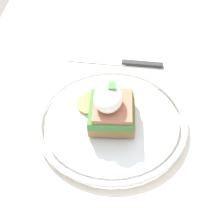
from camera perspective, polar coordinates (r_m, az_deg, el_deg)
dining_table at (r=0.65m, az=5.18°, el=-9.33°), size 0.98×0.70×0.73m
plate at (r=0.54m, az=0.00°, el=-1.94°), size 0.26×0.26×0.02m
sandwich at (r=0.51m, az=-0.29°, el=0.59°), size 0.11×0.10×0.08m
knife at (r=0.67m, az=1.90°, el=9.02°), size 0.03×0.20×0.01m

